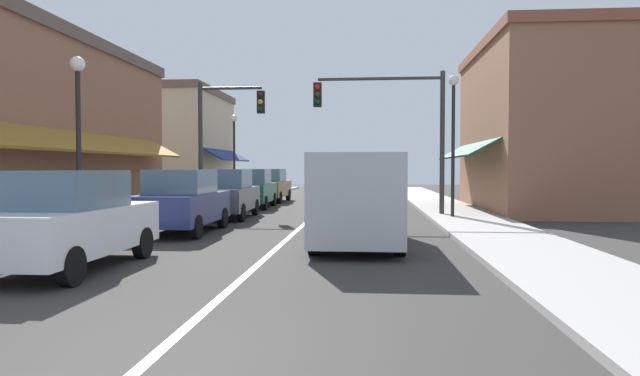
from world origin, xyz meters
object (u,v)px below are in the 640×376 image
(van_in_lane, at_px, (358,196))
(traffic_signal_left_corner, at_px, (222,127))
(street_lamp_left_near, at_px, (78,117))
(street_lamp_right_mid, at_px, (453,123))
(parked_car_far_left, at_px, (252,189))
(parked_car_second_left, at_px, (182,202))
(parked_car_third_left, at_px, (227,194))
(street_lamp_left_far, at_px, (234,143))
(traffic_signal_mast_arm, at_px, (396,118))
(parked_car_nearest_left, at_px, (68,221))
(parked_car_distant_left, at_px, (269,186))

(van_in_lane, bearing_deg, traffic_signal_left_corner, 121.33)
(street_lamp_left_near, xyz_separation_m, street_lamp_right_mid, (9.94, 6.88, 0.32))
(parked_car_far_left, bearing_deg, traffic_signal_left_corner, -106.21)
(parked_car_second_left, height_order, traffic_signal_left_corner, traffic_signal_left_corner)
(van_in_lane, distance_m, traffic_signal_left_corner, 11.13)
(parked_car_third_left, distance_m, street_lamp_left_far, 9.84)
(van_in_lane, relative_size, street_lamp_left_near, 1.15)
(van_in_lane, xyz_separation_m, street_lamp_left_far, (-6.84, 16.03, 1.99))
(van_in_lane, distance_m, traffic_signal_mast_arm, 8.39)
(parked_car_nearest_left, bearing_deg, van_in_lane, 36.30)
(parked_car_second_left, xyz_separation_m, parked_car_distant_left, (-0.11, 14.49, 0.00))
(van_in_lane, bearing_deg, street_lamp_left_far, 112.84)
(traffic_signal_left_corner, xyz_separation_m, street_lamp_left_near, (-1.04, -9.43, -0.44))
(traffic_signal_mast_arm, xyz_separation_m, street_lamp_left_near, (-8.01, -8.05, -0.64))
(parked_car_distant_left, relative_size, van_in_lane, 0.80)
(parked_car_far_left, bearing_deg, parked_car_nearest_left, -91.79)
(parked_car_distant_left, distance_m, street_lamp_left_near, 16.89)
(traffic_signal_left_corner, xyz_separation_m, street_lamp_right_mid, (8.89, -2.54, -0.12))
(parked_car_third_left, distance_m, traffic_signal_left_corner, 3.79)
(street_lamp_right_mid, relative_size, street_lamp_left_far, 1.09)
(traffic_signal_left_corner, height_order, street_lamp_left_near, traffic_signal_left_corner)
(parked_car_nearest_left, height_order, parked_car_far_left, same)
(parked_car_far_left, height_order, van_in_lane, van_in_lane)
(parked_car_far_left, relative_size, parked_car_distant_left, 1.00)
(parked_car_far_left, height_order, traffic_signal_left_corner, traffic_signal_left_corner)
(parked_car_second_left, bearing_deg, parked_car_far_left, 90.11)
(parked_car_third_left, relative_size, van_in_lane, 0.80)
(parked_car_distant_left, relative_size, traffic_signal_mast_arm, 0.77)
(parked_car_far_left, height_order, street_lamp_left_far, street_lamp_left_far)
(street_lamp_left_near, bearing_deg, van_in_lane, 1.35)
(traffic_signal_left_corner, bearing_deg, parked_car_third_left, -71.93)
(van_in_lane, xyz_separation_m, street_lamp_right_mid, (3.20, 6.72, 2.23))
(parked_car_nearest_left, relative_size, traffic_signal_left_corner, 0.77)
(traffic_signal_mast_arm, bearing_deg, parked_car_second_left, -136.47)
(parked_car_nearest_left, bearing_deg, street_lamp_left_far, 95.46)
(parked_car_nearest_left, height_order, street_lamp_left_far, street_lamp_left_far)
(parked_car_third_left, height_order, parked_car_distant_left, same)
(parked_car_far_left, xyz_separation_m, street_lamp_left_far, (-1.81, 4.17, 2.26))
(parked_car_nearest_left, relative_size, street_lamp_right_mid, 0.81)
(traffic_signal_left_corner, bearing_deg, parked_car_nearest_left, -87.26)
(traffic_signal_mast_arm, height_order, street_lamp_left_near, traffic_signal_mast_arm)
(traffic_signal_mast_arm, bearing_deg, traffic_signal_left_corner, 168.84)
(parked_car_third_left, distance_m, traffic_signal_mast_arm, 6.85)
(traffic_signal_mast_arm, bearing_deg, van_in_lane, -99.15)
(van_in_lane, distance_m, street_lamp_right_mid, 7.77)
(van_in_lane, bearing_deg, traffic_signal_mast_arm, 80.60)
(parked_car_nearest_left, relative_size, street_lamp_left_near, 0.91)
(traffic_signal_mast_arm, xyz_separation_m, street_lamp_left_far, (-8.11, 8.14, -0.56))
(street_lamp_left_near, distance_m, street_lamp_right_mid, 12.09)
(parked_car_second_left, height_order, street_lamp_left_far, street_lamp_left_far)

